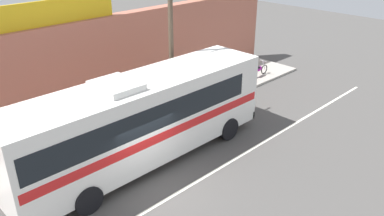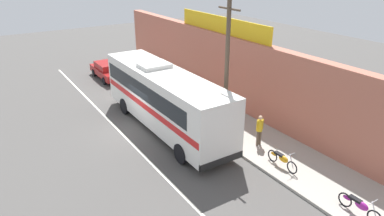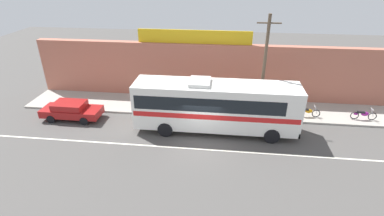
{
  "view_description": "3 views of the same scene",
  "coord_description": "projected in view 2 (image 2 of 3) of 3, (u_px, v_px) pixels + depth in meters",
  "views": [
    {
      "loc": [
        -7.31,
        -9.38,
        8.82
      ],
      "look_at": [
        3.68,
        1.88,
        1.42
      ],
      "focal_mm": 36.32,
      "sensor_mm": 36.0,
      "label": 1
    },
    {
      "loc": [
        17.52,
        -7.13,
        9.46
      ],
      "look_at": [
        3.13,
        2.14,
        2.06
      ],
      "focal_mm": 32.47,
      "sensor_mm": 36.0,
      "label": 2
    },
    {
      "loc": [
        1.29,
        -16.35,
        10.83
      ],
      "look_at": [
        -0.79,
        1.58,
        1.74
      ],
      "focal_mm": 27.21,
      "sensor_mm": 36.0,
      "label": 3
    }
  ],
  "objects": [
    {
      "name": "pedestrian_far_left",
      "position": [
        260.0,
        128.0,
        18.45
      ],
      "size": [
        0.3,
        0.48,
        1.74
      ],
      "color": "brown",
      "rests_on": "sidewalk_slab"
    },
    {
      "name": "intercity_bus",
      "position": [
        164.0,
        96.0,
        20.26
      ],
      "size": [
        11.23,
        2.66,
        3.78
      ],
      "color": "white",
      "rests_on": "ground_plane"
    },
    {
      "name": "road_center_stripe",
      "position": [
        121.0,
        133.0,
        20.42
      ],
      "size": [
        30.0,
        0.14,
        0.01
      ],
      "primitive_type": "cube",
      "color": "silver",
      "rests_on": "ground_plane"
    },
    {
      "name": "parked_car",
      "position": [
        108.0,
        70.0,
        29.41
      ],
      "size": [
        4.46,
        1.82,
        1.37
      ],
      "color": "maroon",
      "rests_on": "ground_plane"
    },
    {
      "name": "storefront_billboard",
      "position": [
        222.0,
        25.0,
        23.34
      ],
      "size": [
        9.41,
        0.12,
        1.1
      ],
      "primitive_type": "cube",
      "color": "gold",
      "rests_on": "storefront_facade"
    },
    {
      "name": "motorcycle_black",
      "position": [
        282.0,
        159.0,
        16.71
      ],
      "size": [
        1.89,
        0.56,
        0.94
      ],
      "color": "black",
      "rests_on": "sidewalk_slab"
    },
    {
      "name": "motorcycle_red",
      "position": [
        359.0,
        206.0,
        13.57
      ],
      "size": [
        1.89,
        0.56,
        0.94
      ],
      "color": "black",
      "rests_on": "sidewalk_slab"
    },
    {
      "name": "storefront_facade",
      "position": [
        232.0,
        72.0,
        23.52
      ],
      "size": [
        30.0,
        0.7,
        4.8
      ],
      "primitive_type": "cube",
      "color": "#B26651",
      "rests_on": "ground_plane"
    },
    {
      "name": "pedestrian_near_shop",
      "position": [
        222.0,
        113.0,
        20.55
      ],
      "size": [
        0.3,
        0.48,
        1.57
      ],
      "color": "navy",
      "rests_on": "sidewalk_slab"
    },
    {
      "name": "ground_plane",
      "position": [
        134.0,
        130.0,
        20.82
      ],
      "size": [
        70.0,
        70.0,
        0.0
      ],
      "primitive_type": "plane",
      "color": "#4F4C49"
    },
    {
      "name": "sidewalk_slab",
      "position": [
        205.0,
        110.0,
        23.38
      ],
      "size": [
        30.0,
        3.6,
        0.14
      ],
      "primitive_type": "cube",
      "color": "#A8A399",
      "rests_on": "ground_plane"
    },
    {
      "name": "utility_pole",
      "position": [
        227.0,
        71.0,
        17.85
      ],
      "size": [
        1.6,
        0.22,
        7.7
      ],
      "color": "brown",
      "rests_on": "sidewalk_slab"
    }
  ]
}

